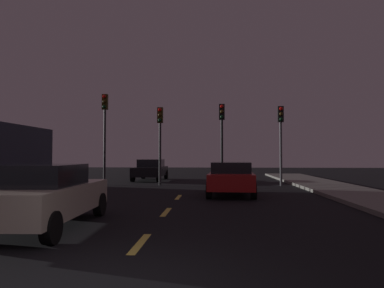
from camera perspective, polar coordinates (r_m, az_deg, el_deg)
The scene contains 11 objects.
ground_plane at distance 11.37m, azimuth -3.82°, elevation -10.51°, with size 80.00×80.00×0.00m, color black.
lane_stripe_second at distance 7.10m, azimuth -8.44°, elevation -15.68°, with size 0.16×1.60×0.01m, color #EACC4C.
lane_stripe_third at distance 10.78m, azimuth -4.23°, elevation -10.96°, with size 0.16×1.60×0.01m, color #EACC4C.
lane_stripe_fourth at distance 14.52m, azimuth -2.22°, elevation -8.62°, with size 0.16×1.60×0.01m, color #EACC4C.
traffic_signal_far_left at distance 21.16m, azimuth -14.00°, elevation 3.54°, with size 0.32×0.38×5.31m.
traffic_signal_center_left at distance 20.38m, azimuth -5.21°, elevation 2.24°, with size 0.32×0.38×4.51m.
traffic_signal_center_right at distance 20.17m, azimuth 4.88°, elevation 2.59°, with size 0.32×0.38×4.67m.
traffic_signal_far_right at distance 20.52m, azimuth 14.23°, elevation 2.28°, with size 0.32×0.38×4.52m.
car_stopped_ahead at distance 15.32m, azimuth 6.37°, elevation -5.50°, with size 2.14×4.08×1.42m.
car_adjacent_lane at distance 9.11m, azimuth -23.10°, elevation -7.62°, with size 2.13×4.40×1.49m.
car_oncoming_far at distance 24.62m, azimuth -6.74°, elevation -4.14°, with size 2.00×4.31×1.45m.
Camera 1 is at (1.40, -4.15, 1.69)m, focal length 32.82 mm.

